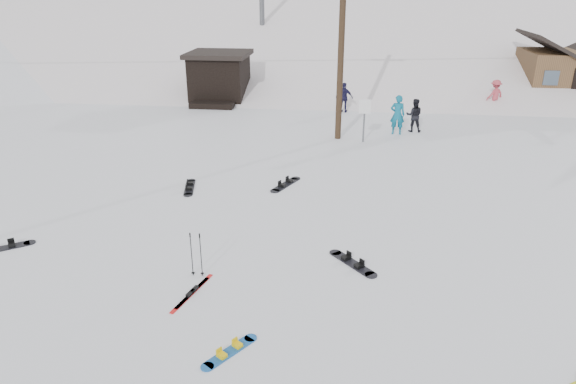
# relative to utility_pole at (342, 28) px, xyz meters

# --- Properties ---
(ground) EXTENTS (200.00, 200.00, 0.00)m
(ground) POSITION_rel_utility_pole_xyz_m (-2.00, -14.00, -4.68)
(ground) COLOR white
(ground) RESTS_ON ground
(ski_slope) EXTENTS (60.00, 85.24, 65.97)m
(ski_slope) POSITION_rel_utility_pole_xyz_m (-2.00, 41.00, -16.68)
(ski_slope) COLOR white
(ski_slope) RESTS_ON ground
(ridge_left) EXTENTS (47.54, 95.03, 58.38)m
(ridge_left) POSITION_rel_utility_pole_xyz_m (-38.00, 34.00, -15.68)
(ridge_left) COLOR white
(ridge_left) RESTS_ON ground
(treeline_crest) EXTENTS (50.00, 6.00, 10.00)m
(treeline_crest) POSITION_rel_utility_pole_xyz_m (-2.00, 72.00, -4.68)
(treeline_crest) COLOR black
(treeline_crest) RESTS_ON ski_slope
(utility_pole) EXTENTS (2.00, 0.26, 9.00)m
(utility_pole) POSITION_rel_utility_pole_xyz_m (0.00, 0.00, 0.00)
(utility_pole) COLOR #3A2819
(utility_pole) RESTS_ON ground
(trail_sign) EXTENTS (0.50, 0.09, 1.85)m
(trail_sign) POSITION_rel_utility_pole_xyz_m (1.10, -0.42, -3.41)
(trail_sign) COLOR #595B60
(trail_sign) RESTS_ON ground
(lift_hut) EXTENTS (3.40, 4.10, 2.75)m
(lift_hut) POSITION_rel_utility_pole_xyz_m (-7.00, 6.94, -3.32)
(lift_hut) COLOR black
(lift_hut) RESTS_ON ground
(cabin) EXTENTS (5.39, 4.40, 3.77)m
(cabin) POSITION_rel_utility_pole_xyz_m (13.00, 10.00, -3.20)
(cabin) COLOR brown
(cabin) RESTS_ON ground
(hero_snowboard) EXTENTS (0.88, 1.14, 0.09)m
(hero_snowboard) POSITION_rel_utility_pole_xyz_m (-1.58, -14.41, -4.66)
(hero_snowboard) COLOR #1B5EB1
(hero_snowboard) RESTS_ON ground
(hero_skis) EXTENTS (0.53, 1.62, 0.09)m
(hero_skis) POSITION_rel_utility_pole_xyz_m (-2.85, -12.58, -4.66)
(hero_skis) COLOR #B51212
(hero_skis) RESTS_ON ground
(ski_poles) EXTENTS (0.31, 0.08, 1.11)m
(ski_poles) POSITION_rel_utility_pole_xyz_m (-2.95, -11.82, -4.11)
(ski_poles) COLOR black
(ski_poles) RESTS_ON ground
(board_scatter_a) EXTENTS (1.36, 1.08, 0.11)m
(board_scatter_a) POSITION_rel_utility_pole_xyz_m (-8.36, -11.19, -4.65)
(board_scatter_a) COLOR black
(board_scatter_a) RESTS_ON ground
(board_scatter_b) EXTENTS (0.58, 1.57, 0.11)m
(board_scatter_b) POSITION_rel_utility_pole_xyz_m (-4.77, -6.48, -4.65)
(board_scatter_b) COLOR black
(board_scatter_b) RESTS_ON ground
(board_scatter_d) EXTENTS (1.18, 1.28, 0.11)m
(board_scatter_d) POSITION_rel_utility_pole_xyz_m (0.70, -10.86, -4.65)
(board_scatter_d) COLOR black
(board_scatter_d) RESTS_ON ground
(board_scatter_f) EXTENTS (0.88, 1.57, 0.12)m
(board_scatter_f) POSITION_rel_utility_pole_xyz_m (-1.59, -5.82, -4.65)
(board_scatter_f) COLOR black
(board_scatter_f) RESTS_ON ground
(skier_teal) EXTENTS (0.67, 0.46, 1.78)m
(skier_teal) POSITION_rel_utility_pole_xyz_m (2.61, 1.03, -3.79)
(skier_teal) COLOR #0D6584
(skier_teal) RESTS_ON ground
(skier_dark) EXTENTS (0.77, 0.61, 1.52)m
(skier_dark) POSITION_rel_utility_pole_xyz_m (3.41, 1.54, -3.92)
(skier_dark) COLOR black
(skier_dark) RESTS_ON ground
(skier_pink) EXTENTS (1.17, 1.02, 1.56)m
(skier_pink) POSITION_rel_utility_pole_xyz_m (8.21, 6.66, -3.90)
(skier_pink) COLOR #BD424F
(skier_pink) RESTS_ON ground
(skier_navy) EXTENTS (0.97, 0.55, 1.56)m
(skier_navy) POSITION_rel_utility_pole_xyz_m (0.17, 4.90, -3.90)
(skier_navy) COLOR #191739
(skier_navy) RESTS_ON ground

